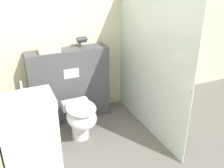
% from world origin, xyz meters
% --- Properties ---
extents(wall_back, '(8.00, 0.06, 2.50)m').
position_xyz_m(wall_back, '(0.00, 1.88, 1.25)').
color(wall_back, beige).
rests_on(wall_back, ground_plane).
extents(partition_panel, '(1.19, 0.30, 1.13)m').
position_xyz_m(partition_panel, '(-0.49, 1.67, 0.56)').
color(partition_panel, '#4C4C51').
rests_on(partition_panel, ground_plane).
extents(shower_glass, '(0.04, 1.77, 2.01)m').
position_xyz_m(shower_glass, '(0.45, 0.96, 1.01)').
color(shower_glass, silver).
rests_on(shower_glass, ground_plane).
extents(toilet, '(0.39, 0.62, 0.54)m').
position_xyz_m(toilet, '(-0.52, 1.05, 0.35)').
color(toilet, white).
rests_on(toilet, ground_plane).
extents(sink_vanity, '(0.63, 0.47, 1.05)m').
position_xyz_m(sink_vanity, '(-1.21, 0.83, 0.46)').
color(sink_vanity, white).
rests_on(sink_vanity, ground_plane).
extents(hair_drier, '(0.17, 0.08, 0.15)m').
position_xyz_m(hair_drier, '(-0.24, 1.71, 1.23)').
color(hair_drier, '#2D2D33').
rests_on(hair_drier, partition_panel).
extents(folded_towel, '(0.29, 0.16, 0.07)m').
position_xyz_m(folded_towel, '(-0.75, 1.64, 1.16)').
color(folded_towel, beige).
rests_on(folded_towel, partition_panel).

